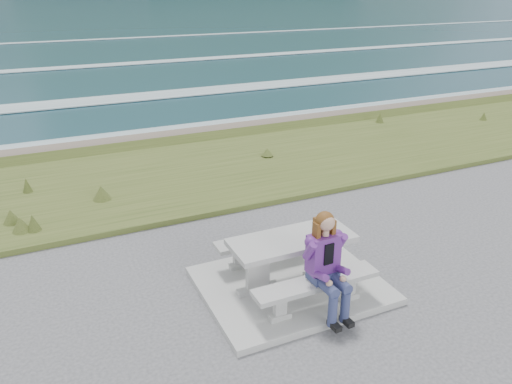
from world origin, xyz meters
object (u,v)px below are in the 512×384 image
picnic_table (292,248)px  bench_landward (316,287)px  seated_woman (329,279)px  bench_seaward (270,241)px

picnic_table → bench_landward: picnic_table is taller
picnic_table → seated_woman: bearing=-83.3°
bench_landward → seated_woman: bearing=-54.3°
bench_landward → seated_woman: seated_woman is taller
bench_landward → seated_woman: size_ratio=1.26×
picnic_table → seated_woman: size_ratio=1.26×
bench_landward → bench_seaward: size_ratio=1.00×
bench_landward → picnic_table: bearing=90.0°
picnic_table → seated_woman: seated_woman is taller
bench_landward → bench_seaward: 1.40m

